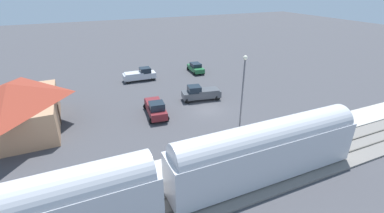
# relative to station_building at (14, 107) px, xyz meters

# --- Properties ---
(ground_plane) EXTENTS (200.00, 200.00, 0.00)m
(ground_plane) POSITION_rel_station_building_xyz_m (-4.00, -22.00, -2.86)
(ground_plane) COLOR #424247
(railway_track) EXTENTS (4.80, 70.00, 0.30)m
(railway_track) POSITION_rel_station_building_xyz_m (-18.00, -22.00, -2.77)
(railway_track) COLOR slate
(railway_track) RESTS_ON ground
(platform) EXTENTS (3.20, 46.00, 0.30)m
(platform) POSITION_rel_station_building_xyz_m (-14.00, -22.00, -2.71)
(platform) COLOR #B7B2A8
(platform) RESTS_ON ground
(station_building) EXTENTS (12.22, 9.26, 5.52)m
(station_building) POSITION_rel_station_building_xyz_m (0.00, 0.00, 0.00)
(station_building) COLOR tan
(station_building) RESTS_ON ground
(pedestrian_on_platform) EXTENTS (0.36, 0.36, 1.71)m
(pedestrian_on_platform) POSITION_rel_station_building_xyz_m (-14.17, -29.49, -1.58)
(pedestrian_on_platform) COLOR #23284C
(pedestrian_on_platform) RESTS_ON platform
(pickup_silver) EXTENTS (2.13, 5.46, 2.14)m
(pickup_silver) POSITION_rel_station_building_xyz_m (11.07, -16.78, -1.83)
(pickup_silver) COLOR silver
(pickup_silver) RESTS_ON ground
(sedan_green) EXTENTS (4.60, 2.47, 1.74)m
(sedan_green) POSITION_rel_station_building_xyz_m (11.40, -27.36, -1.98)
(sedan_green) COLOR #236638
(sedan_green) RESTS_ON ground
(pickup_charcoal) EXTENTS (2.88, 5.66, 2.14)m
(pickup_charcoal) POSITION_rel_station_building_xyz_m (-0.64, -22.55, -1.83)
(pickup_charcoal) COLOR #47494F
(pickup_charcoal) RESTS_ON ground
(pickup_maroon) EXTENTS (5.57, 2.90, 2.14)m
(pickup_maroon) POSITION_rel_station_building_xyz_m (-2.88, -15.23, -1.83)
(pickup_maroon) COLOR maroon
(pickup_maroon) RESTS_ON ground
(light_pole_near_platform) EXTENTS (0.44, 0.44, 8.87)m
(light_pole_near_platform) POSITION_rel_station_building_xyz_m (-11.20, -22.18, 2.62)
(light_pole_near_platform) COLOR #515156
(light_pole_near_platform) RESTS_ON ground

